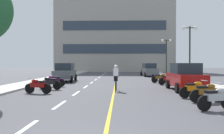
{
  "coord_description": "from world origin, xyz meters",
  "views": [
    {
      "loc": [
        0.6,
        -4.35,
        1.8
      ],
      "look_at": [
        -0.16,
        19.85,
        1.43
      ],
      "focal_mm": 38.53,
      "sensor_mm": 36.0,
      "label": 1
    }
  ],
  "objects_px": {
    "street_lamp_far": "(166,49)",
    "parked_car_near": "(185,77)",
    "motorcycle_2": "(207,92)",
    "motorcycle_4": "(38,86)",
    "parked_car_mid": "(65,72)",
    "motorcycle_7": "(168,79)",
    "motorcycle_3": "(195,89)",
    "motorcycle_1": "(216,98)",
    "motorcycle_5": "(50,83)",
    "motorcycle_8": "(161,78)",
    "cyclist_rider": "(116,77)",
    "street_lamp_mid": "(190,41)",
    "parked_car_far": "(149,70)",
    "motorcycle_6": "(54,81)"
  },
  "relations": [
    {
      "from": "street_lamp_far",
      "to": "motorcycle_2",
      "type": "xyz_separation_m",
      "value": [
        -2.65,
        -23.36,
        -3.39
      ]
    },
    {
      "from": "motorcycle_3",
      "to": "motorcycle_4",
      "type": "height_order",
      "value": "same"
    },
    {
      "from": "motorcycle_3",
      "to": "motorcycle_5",
      "type": "distance_m",
      "value": 9.44
    },
    {
      "from": "motorcycle_3",
      "to": "motorcycle_8",
      "type": "height_order",
      "value": "same"
    },
    {
      "from": "motorcycle_4",
      "to": "street_lamp_mid",
      "type": "bearing_deg",
      "value": 37.46
    },
    {
      "from": "parked_car_near",
      "to": "motorcycle_6",
      "type": "bearing_deg",
      "value": 166.81
    },
    {
      "from": "motorcycle_5",
      "to": "motorcycle_8",
      "type": "relative_size",
      "value": 1.01
    },
    {
      "from": "parked_car_near",
      "to": "cyclist_rider",
      "type": "relative_size",
      "value": 2.38
    },
    {
      "from": "motorcycle_1",
      "to": "motorcycle_5",
      "type": "distance_m",
      "value": 10.99
    },
    {
      "from": "street_lamp_mid",
      "to": "motorcycle_6",
      "type": "bearing_deg",
      "value": -158.15
    },
    {
      "from": "parked_car_far",
      "to": "motorcycle_1",
      "type": "height_order",
      "value": "parked_car_far"
    },
    {
      "from": "street_lamp_mid",
      "to": "parked_car_near",
      "type": "height_order",
      "value": "street_lamp_mid"
    },
    {
      "from": "parked_car_mid",
      "to": "motorcycle_3",
      "type": "xyz_separation_m",
      "value": [
        9.3,
        -11.01,
        -0.44
      ]
    },
    {
      "from": "parked_car_mid",
      "to": "motorcycle_2",
      "type": "height_order",
      "value": "parked_car_mid"
    },
    {
      "from": "parked_car_near",
      "to": "motorcycle_8",
      "type": "relative_size",
      "value": 2.54
    },
    {
      "from": "street_lamp_far",
      "to": "motorcycle_7",
      "type": "height_order",
      "value": "street_lamp_far"
    },
    {
      "from": "parked_car_mid",
      "to": "motorcycle_3",
      "type": "relative_size",
      "value": 2.54
    },
    {
      "from": "motorcycle_4",
      "to": "motorcycle_7",
      "type": "height_order",
      "value": "same"
    },
    {
      "from": "parked_car_far",
      "to": "street_lamp_mid",
      "type": "bearing_deg",
      "value": -76.34
    },
    {
      "from": "motorcycle_6",
      "to": "motorcycle_7",
      "type": "xyz_separation_m",
      "value": [
        9.08,
        1.95,
        0.0
      ]
    },
    {
      "from": "motorcycle_1",
      "to": "motorcycle_8",
      "type": "relative_size",
      "value": 0.98
    },
    {
      "from": "parked_car_near",
      "to": "parked_car_far",
      "type": "xyz_separation_m",
      "value": [
        -0.24,
        17.28,
        0.0
      ]
    },
    {
      "from": "street_lamp_mid",
      "to": "parked_car_far",
      "type": "distance_m",
      "value": 11.11
    },
    {
      "from": "parked_car_far",
      "to": "motorcycle_7",
      "type": "height_order",
      "value": "parked_car_far"
    },
    {
      "from": "street_lamp_mid",
      "to": "motorcycle_8",
      "type": "height_order",
      "value": "street_lamp_mid"
    },
    {
      "from": "motorcycle_8",
      "to": "motorcycle_5",
      "type": "bearing_deg",
      "value": -146.18
    },
    {
      "from": "street_lamp_mid",
      "to": "motorcycle_2",
      "type": "relative_size",
      "value": 3.09
    },
    {
      "from": "street_lamp_far",
      "to": "parked_car_near",
      "type": "bearing_deg",
      "value": -97.18
    },
    {
      "from": "parked_car_mid",
      "to": "motorcycle_7",
      "type": "height_order",
      "value": "parked_car_mid"
    },
    {
      "from": "parked_car_far",
      "to": "motorcycle_7",
      "type": "xyz_separation_m",
      "value": [
        -0.08,
        -13.12,
        -0.44
      ]
    },
    {
      "from": "parked_car_far",
      "to": "motorcycle_2",
      "type": "distance_m",
      "value": 22.17
    },
    {
      "from": "cyclist_rider",
      "to": "street_lamp_mid",
      "type": "bearing_deg",
      "value": 46.47
    },
    {
      "from": "parked_car_near",
      "to": "motorcycle_8",
      "type": "bearing_deg",
      "value": 95.66
    },
    {
      "from": "motorcycle_4",
      "to": "cyclist_rider",
      "type": "xyz_separation_m",
      "value": [
        4.62,
        1.57,
        0.41
      ]
    },
    {
      "from": "parked_car_mid",
      "to": "motorcycle_7",
      "type": "xyz_separation_m",
      "value": [
        9.44,
        -3.38,
        -0.44
      ]
    },
    {
      "from": "motorcycle_2",
      "to": "motorcycle_4",
      "type": "relative_size",
      "value": 1.0
    },
    {
      "from": "motorcycle_3",
      "to": "motorcycle_6",
      "type": "distance_m",
      "value": 10.59
    },
    {
      "from": "street_lamp_far",
      "to": "motorcycle_3",
      "type": "distance_m",
      "value": 22.37
    },
    {
      "from": "street_lamp_far",
      "to": "motorcycle_3",
      "type": "bearing_deg",
      "value": -97.22
    },
    {
      "from": "parked_car_mid",
      "to": "motorcycle_1",
      "type": "distance_m",
      "value": 16.94
    },
    {
      "from": "motorcycle_1",
      "to": "motorcycle_3",
      "type": "distance_m",
      "value": 3.27
    },
    {
      "from": "street_lamp_far",
      "to": "parked_car_mid",
      "type": "distance_m",
      "value": 16.55
    },
    {
      "from": "street_lamp_mid",
      "to": "motorcycle_5",
      "type": "xyz_separation_m",
      "value": [
        -11.42,
        -6.66,
        -3.45
      ]
    },
    {
      "from": "parked_car_far",
      "to": "parked_car_near",
      "type": "bearing_deg",
      "value": -89.21
    },
    {
      "from": "motorcycle_1",
      "to": "cyclist_rider",
      "type": "xyz_separation_m",
      "value": [
        -3.96,
        6.38,
        0.41
      ]
    },
    {
      "from": "parked_car_mid",
      "to": "parked_car_far",
      "type": "bearing_deg",
      "value": 45.67
    },
    {
      "from": "motorcycle_3",
      "to": "motorcycle_4",
      "type": "relative_size",
      "value": 0.99
    },
    {
      "from": "street_lamp_mid",
      "to": "parked_car_near",
      "type": "distance_m",
      "value": 7.85
    },
    {
      "from": "motorcycle_1",
      "to": "cyclist_rider",
      "type": "distance_m",
      "value": 7.52
    },
    {
      "from": "street_lamp_far",
      "to": "motorcycle_4",
      "type": "bearing_deg",
      "value": -119.51
    }
  ]
}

